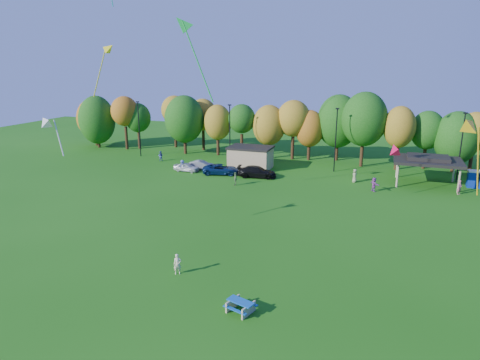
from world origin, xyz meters
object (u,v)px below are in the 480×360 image
(kite_flyer, at_px, (177,264))
(car_c, at_px, (221,169))
(car_b, at_px, (202,165))
(car_a, at_px, (186,167))
(picnic_table, at_px, (241,305))
(car_d, at_px, (257,172))

(kite_flyer, distance_m, car_c, 29.39)
(kite_flyer, xyz_separation_m, car_c, (-7.75, 28.35, -0.08))
(car_b, bearing_deg, car_a, 130.00)
(car_a, distance_m, car_c, 5.33)
(picnic_table, bearing_deg, car_c, 131.25)
(car_a, bearing_deg, car_b, -40.49)
(car_b, xyz_separation_m, car_c, (3.72, -1.62, 0.06))
(car_a, xyz_separation_m, car_b, (1.60, 1.74, 0.02))
(car_b, height_order, car_c, car_c)
(picnic_table, distance_m, car_c, 34.43)
(car_b, height_order, car_d, car_d)
(picnic_table, relative_size, kite_flyer, 1.32)
(car_a, relative_size, car_d, 0.70)
(car_b, bearing_deg, kite_flyer, -166.41)
(picnic_table, bearing_deg, car_b, 135.47)
(kite_flyer, xyz_separation_m, car_a, (-13.08, 28.23, -0.16))
(kite_flyer, bearing_deg, car_a, 83.13)
(picnic_table, distance_m, car_d, 32.76)
(kite_flyer, bearing_deg, car_c, 73.56)
(kite_flyer, distance_m, car_b, 32.09)
(car_b, distance_m, car_c, 4.06)
(picnic_table, relative_size, car_c, 0.41)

